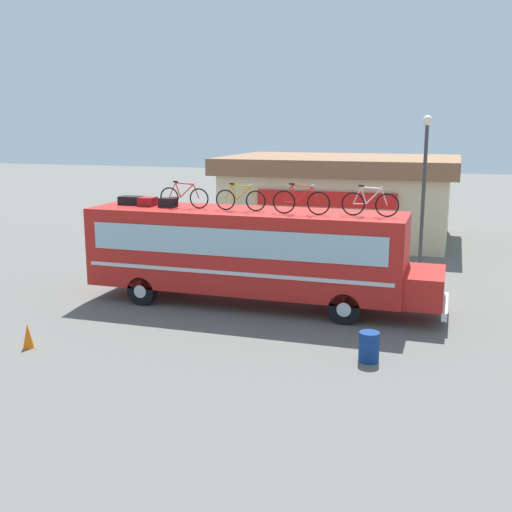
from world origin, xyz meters
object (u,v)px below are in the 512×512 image
(rooftop_bicycle_2, at_px, (240,199))
(trash_bin, at_px, (369,347))
(luggage_bag_2, at_px, (148,202))
(rooftop_bicycle_3, at_px, (301,201))
(street_lamp, at_px, (424,176))
(luggage_bag_1, at_px, (131,200))
(luggage_bag_3, at_px, (168,203))
(rooftop_bicycle_4, at_px, (370,203))
(bus, at_px, (251,251))
(traffic_cone, at_px, (28,336))
(rooftop_bicycle_1, at_px, (184,197))

(rooftop_bicycle_2, distance_m, trash_bin, 6.70)
(luggage_bag_2, xyz_separation_m, rooftop_bicycle_3, (5.34, -0.39, 0.25))
(rooftop_bicycle_2, distance_m, street_lamp, 8.01)
(luggage_bag_1, relative_size, rooftop_bicycle_3, 0.42)
(luggage_bag_1, distance_m, trash_bin, 10.01)
(luggage_bag_3, height_order, rooftop_bicycle_4, rooftop_bicycle_4)
(bus, bearing_deg, trash_bin, -41.90)
(luggage_bag_2, bearing_deg, street_lamp, 34.05)
(luggage_bag_2, distance_m, trash_bin, 9.32)
(luggage_bag_3, xyz_separation_m, trash_bin, (7.19, -3.86, -2.85))
(rooftop_bicycle_2, bearing_deg, luggage_bag_1, 175.15)
(trash_bin, bearing_deg, traffic_cone, -168.58)
(bus, xyz_separation_m, rooftop_bicycle_2, (-0.30, -0.15, 1.68))
(rooftop_bicycle_4, bearing_deg, rooftop_bicycle_2, 179.94)
(luggage_bag_3, bearing_deg, rooftop_bicycle_2, -2.77)
(luggage_bag_2, height_order, rooftop_bicycle_3, rooftop_bicycle_3)
(trash_bin, bearing_deg, luggage_bag_2, 153.81)
(bus, xyz_separation_m, trash_bin, (4.33, -3.88, -1.39))
(rooftop_bicycle_4, xyz_separation_m, trash_bin, (0.59, -3.73, -3.09))
(luggage_bag_1, relative_size, trash_bin, 0.99)
(luggage_bag_3, height_order, trash_bin, luggage_bag_3)
(rooftop_bicycle_2, bearing_deg, trash_bin, -38.91)
(rooftop_bicycle_1, distance_m, street_lamp, 9.38)
(trash_bin, bearing_deg, bus, 138.10)
(street_lamp, bearing_deg, luggage_bag_2, -145.95)
(luggage_bag_3, height_order, street_lamp, street_lamp)
(luggage_bag_1, relative_size, rooftop_bicycle_1, 0.44)
(rooftop_bicycle_4, bearing_deg, street_lamp, 78.33)
(street_lamp, bearing_deg, luggage_bag_1, -148.78)
(luggage_bag_1, xyz_separation_m, rooftop_bicycle_4, (8.10, -0.35, 0.24))
(trash_bin, distance_m, street_lamp, 10.36)
(luggage_bag_1, distance_m, street_lamp, 10.94)
(street_lamp, bearing_deg, traffic_cone, -128.96)
(luggage_bag_1, relative_size, traffic_cone, 1.14)
(rooftop_bicycle_2, distance_m, traffic_cone, 7.47)
(rooftop_bicycle_1, height_order, trash_bin, rooftop_bicycle_1)
(luggage_bag_2, bearing_deg, rooftop_bicycle_1, -4.52)
(luggage_bag_2, xyz_separation_m, street_lamp, (8.62, 5.83, 0.60))
(luggage_bag_2, bearing_deg, traffic_cone, -96.73)
(bus, relative_size, luggage_bag_3, 20.38)
(bus, xyz_separation_m, luggage_bag_3, (-2.86, -0.02, 1.46))
(luggage_bag_2, height_order, street_lamp, street_lamp)
(rooftop_bicycle_3, xyz_separation_m, rooftop_bicycle_4, (2.04, 0.21, -0.01))
(rooftop_bicycle_3, height_order, trash_bin, rooftop_bicycle_3)
(traffic_cone, bearing_deg, rooftop_bicycle_1, 69.83)
(luggage_bag_2, bearing_deg, bus, -0.54)
(bus, bearing_deg, traffic_cone, -127.42)
(bus, height_order, luggage_bag_2, luggage_bag_2)
(luggage_bag_1, height_order, street_lamp, street_lamp)
(trash_bin, height_order, traffic_cone, trash_bin)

